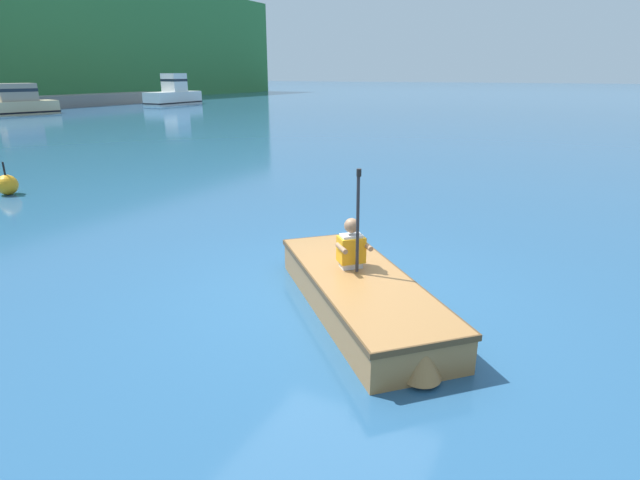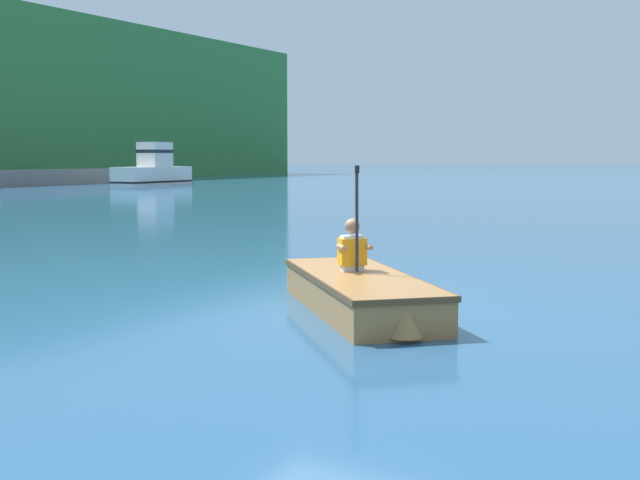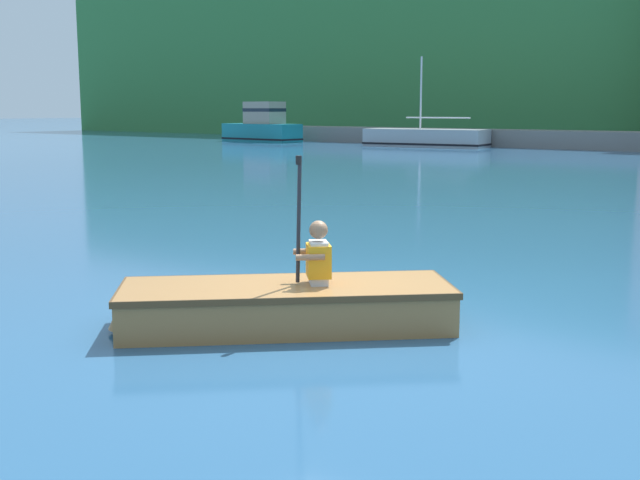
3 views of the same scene
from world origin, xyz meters
TOP-DOWN VIEW (x-y plane):
  - ground_plane at (0.00, 0.00)m, footprint 300.00×300.00m
  - moored_boat_dock_east_inner at (28.51, 28.75)m, footprint 5.33×1.97m
  - rowboat_foreground at (-0.20, -0.47)m, footprint 2.89×2.86m
  - person_paddler at (0.03, -0.24)m, footprint 0.46×0.46m

SIDE VIEW (x-z plane):
  - ground_plane at x=0.00m, z-range 0.00..0.00m
  - rowboat_foreground at x=-0.20m, z-range 0.03..0.43m
  - person_paddler at x=0.03m, z-range 0.08..1.26m
  - moored_boat_dock_east_inner at x=28.51m, z-range -0.42..2.12m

